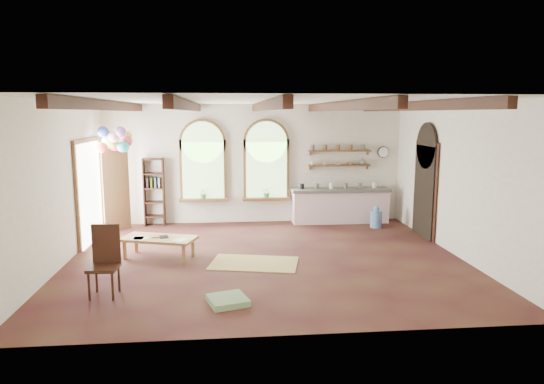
{
  "coord_description": "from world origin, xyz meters",
  "views": [
    {
      "loc": [
        -0.8,
        -9.58,
        2.96
      ],
      "look_at": [
        0.18,
        0.6,
        1.29
      ],
      "focal_mm": 32.0,
      "sensor_mm": 36.0,
      "label": 1
    }
  ],
  "objects": [
    {
      "name": "wall_shelf_lower",
      "position": [
        2.3,
        3.38,
        1.55
      ],
      "size": [
        1.7,
        0.24,
        0.04
      ],
      "primitive_type": "cube",
      "color": "brown",
      "rests_on": "wall_back"
    },
    {
      "name": "floor",
      "position": [
        0.0,
        0.0,
        0.0
      ],
      "size": [
        8.0,
        8.0,
        0.0
      ],
      "primitive_type": "plane",
      "color": "#523121",
      "rests_on": "ground"
    },
    {
      "name": "wall_clock",
      "position": [
        3.55,
        3.45,
        1.9
      ],
      "size": [
        0.32,
        0.04,
        0.32
      ],
      "primitive_type": "cylinder",
      "rotation": [
        1.57,
        0.0,
        0.0
      ],
      "color": "black",
      "rests_on": "wall_back"
    },
    {
      "name": "side_chair",
      "position": [
        -2.8,
        -1.77,
        0.33
      ],
      "size": [
        0.49,
        0.49,
        1.16
      ],
      "color": "#3C1D13",
      "rests_on": "floor"
    },
    {
      "name": "water_jug_b",
      "position": [
        3.3,
        3.2,
        0.22
      ],
      "size": [
        0.27,
        0.27,
        0.52
      ],
      "color": "#5F90CC",
      "rests_on": "floor"
    },
    {
      "name": "floor_mat",
      "position": [
        -0.26,
        -0.29,
        0.01
      ],
      "size": [
        1.89,
        1.4,
        0.02
      ],
      "primitive_type": "cube",
      "rotation": [
        0.0,
        0.0,
        -0.22
      ],
      "color": "tan",
      "rests_on": "floor"
    },
    {
      "name": "window_left",
      "position": [
        -1.4,
        3.43,
        1.63
      ],
      "size": [
        1.3,
        0.28,
        2.2
      ],
      "color": "brown",
      "rests_on": "floor"
    },
    {
      "name": "balloon_cluster",
      "position": [
        -3.41,
        2.3,
        2.34
      ],
      "size": [
        0.78,
        0.85,
        1.16
      ],
      "color": "white",
      "rests_on": "floor"
    },
    {
      "name": "shelf_cup_b",
      "position": [
        1.9,
        3.38,
        1.62
      ],
      "size": [
        0.1,
        0.1,
        0.09
      ],
      "primitive_type": "imported",
      "color": "beige",
      "rests_on": "wall_shelf_lower"
    },
    {
      "name": "shelf_bowl_a",
      "position": [
        2.25,
        3.38,
        1.6
      ],
      "size": [
        0.22,
        0.22,
        0.05
      ],
      "primitive_type": "imported",
      "color": "beige",
      "rests_on": "wall_shelf_lower"
    },
    {
      "name": "window_right",
      "position": [
        0.3,
        3.43,
        1.63
      ],
      "size": [
        1.3,
        0.28,
        2.2
      ],
      "color": "brown",
      "rests_on": "floor"
    },
    {
      "name": "potted_plant_right",
      "position": [
        0.3,
        3.32,
        0.85
      ],
      "size": [
        0.27,
        0.23,
        0.3
      ],
      "primitive_type": "imported",
      "color": "#598C4C",
      "rests_on": "window_right"
    },
    {
      "name": "water_jug_a",
      "position": [
        3.1,
        2.5,
        0.25
      ],
      "size": [
        0.3,
        0.3,
        0.57
      ],
      "color": "#5F90CC",
      "rests_on": "floor"
    },
    {
      "name": "ceiling_beams",
      "position": [
        0.0,
        0.0,
        3.1
      ],
      "size": [
        6.2,
        6.8,
        0.18
      ],
      "primitive_type": null,
      "color": "#3C1D13",
      "rests_on": "ceiling"
    },
    {
      "name": "wall_shelf_upper",
      "position": [
        2.3,
        3.38,
        1.95
      ],
      "size": [
        1.7,
        0.24,
        0.04
      ],
      "primitive_type": "cube",
      "color": "brown",
      "rests_on": "wall_back"
    },
    {
      "name": "shelf_bowl_b",
      "position": [
        2.6,
        3.38,
        1.6
      ],
      "size": [
        0.2,
        0.2,
        0.06
      ],
      "primitive_type": "imported",
      "color": "#8C664C",
      "rests_on": "wall_shelf_lower"
    },
    {
      "name": "coffee_table",
      "position": [
        -2.2,
        0.31,
        0.38
      ],
      "size": [
        1.65,
        1.13,
        0.43
      ],
      "color": "tan",
      "rests_on": "floor"
    },
    {
      "name": "right_doorway",
      "position": [
        3.95,
        1.5,
        1.1
      ],
      "size": [
        0.1,
        1.3,
        2.4
      ],
      "primitive_type": "cube",
      "color": "black",
      "rests_on": "floor"
    },
    {
      "name": "potted_plant_left",
      "position": [
        -1.4,
        3.32,
        0.85
      ],
      "size": [
        0.27,
        0.23,
        0.3
      ],
      "primitive_type": "imported",
      "color": "#598C4C",
      "rests_on": "window_left"
    },
    {
      "name": "kitchen_counter",
      "position": [
        2.3,
        3.2,
        0.48
      ],
      "size": [
        2.68,
        0.62,
        0.94
      ],
      "color": "white",
      "rests_on": "floor"
    },
    {
      "name": "shelf_cup_a",
      "position": [
        1.55,
        3.38,
        1.62
      ],
      "size": [
        0.12,
        0.1,
        0.1
      ],
      "primitive_type": "imported",
      "color": "white",
      "rests_on": "wall_shelf_lower"
    },
    {
      "name": "floor_cushion",
      "position": [
        -0.8,
        -2.3,
        0.05
      ],
      "size": [
        0.72,
        0.72,
        0.1
      ],
      "primitive_type": "cube",
      "rotation": [
        0.0,
        0.0,
        0.3
      ],
      "color": "gray",
      "rests_on": "floor"
    },
    {
      "name": "shelf_vase",
      "position": [
        2.95,
        3.38,
        1.67
      ],
      "size": [
        0.18,
        0.18,
        0.19
      ],
      "primitive_type": "imported",
      "color": "slate",
      "rests_on": "wall_shelf_lower"
    },
    {
      "name": "tablet",
      "position": [
        -2.1,
        0.33,
        0.44
      ],
      "size": [
        0.23,
        0.29,
        0.01
      ],
      "primitive_type": "cube",
      "rotation": [
        0.0,
        0.0,
        0.25
      ],
      "color": "black",
      "rests_on": "coffee_table"
    },
    {
      "name": "table_book",
      "position": [
        -2.37,
        0.33,
        0.44
      ],
      "size": [
        0.25,
        0.29,
        0.02
      ],
      "primitive_type": "imported",
      "rotation": [
        0.0,
        0.0,
        0.4
      ],
      "color": "olive",
      "rests_on": "coffee_table"
    },
    {
      "name": "bookshelf",
      "position": [
        -2.7,
        3.32,
        0.9
      ],
      "size": [
        0.53,
        0.32,
        1.8
      ],
      "color": "#3C1D13",
      "rests_on": "floor"
    },
    {
      "name": "left_doorway",
      "position": [
        -3.95,
        1.8,
        1.15
      ],
      "size": [
        0.1,
        1.9,
        2.5
      ],
      "primitive_type": "cube",
      "color": "brown",
      "rests_on": "floor"
    }
  ]
}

